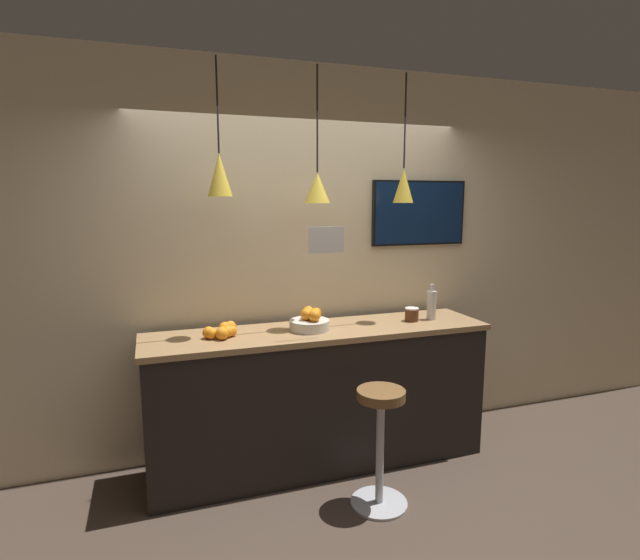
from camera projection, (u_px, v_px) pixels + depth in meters
The scene contains 13 objects.
ground_plane at pixel (347, 503), 3.18m from camera, with size 14.00×14.00×0.00m, color #47382D.
back_wall at pixel (303, 261), 3.82m from camera, with size 8.00×0.06×2.90m.
service_counter at pixel (320, 397), 3.60m from camera, with size 2.44×0.58×1.01m.
bar_stool at pixel (380, 432), 3.10m from camera, with size 0.36×0.36×0.76m.
fruit_bowl at pixel (310, 321), 3.48m from camera, with size 0.28×0.28×0.16m.
orange_pile at pixel (223, 331), 3.31m from camera, with size 0.24×0.25×0.08m.
juice_bottle at pixel (432, 304), 3.78m from camera, with size 0.07×0.07×0.27m.
spread_jar at pixel (412, 314), 3.74m from camera, with size 0.10×0.10×0.10m.
pendant_lamp_left at pixel (220, 174), 3.19m from camera, with size 0.16×0.16×0.87m.
pendant_lamp_middle at pixel (317, 187), 3.41m from camera, with size 0.18×0.18×0.91m.
pendant_lamp_right at pixel (403, 185), 3.62m from camera, with size 0.15×0.15×0.91m.
mounted_tv at pixel (419, 213), 4.02m from camera, with size 0.82×0.04×0.52m.
hanging_menu_board at pixel (326, 240), 3.21m from camera, with size 0.24×0.01×0.17m.
Camera 1 is at (-1.11, -2.70, 1.92)m, focal length 28.00 mm.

